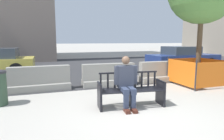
# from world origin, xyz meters

# --- Properties ---
(ground_plane) EXTENTS (200.00, 200.00, 0.00)m
(ground_plane) POSITION_xyz_m (0.00, 0.00, 0.00)
(ground_plane) COLOR #ADA89E
(street_asphalt) EXTENTS (120.00, 12.00, 0.01)m
(street_asphalt) POSITION_xyz_m (0.00, 8.70, 0.00)
(street_asphalt) COLOR #333335
(street_asphalt) RESTS_ON ground
(street_bench) EXTENTS (1.74, 0.72, 0.88)m
(street_bench) POSITION_xyz_m (0.10, 0.61, 0.40)
(street_bench) COLOR black
(street_bench) RESTS_ON ground
(seated_person) EXTENTS (0.59, 0.76, 1.31)m
(seated_person) POSITION_xyz_m (-0.04, 0.57, 0.69)
(seated_person) COLOR #383D4C
(seated_person) RESTS_ON ground
(jersey_barrier_centre) EXTENTS (2.03, 0.77, 0.84)m
(jersey_barrier_centre) POSITION_xyz_m (0.32, 3.10, 0.34)
(jersey_barrier_centre) COLOR gray
(jersey_barrier_centre) RESTS_ON ground
(jersey_barrier_left) EXTENTS (2.02, 0.74, 0.84)m
(jersey_barrier_left) POSITION_xyz_m (-2.13, 3.15, 0.34)
(jersey_barrier_left) COLOR gray
(jersey_barrier_left) RESTS_ON ground
(jersey_barrier_right) EXTENTS (2.01, 0.71, 0.84)m
(jersey_barrier_right) POSITION_xyz_m (2.67, 3.12, 0.34)
(jersey_barrier_right) COLOR #9E998E
(jersey_barrier_right) RESTS_ON ground
(construction_fence) EXTENTS (1.63, 1.63, 1.05)m
(construction_fence) POSITION_xyz_m (3.60, 2.12, 0.53)
(construction_fence) COLOR #2D2D33
(construction_fence) RESTS_ON ground
(car_sedan_mid) EXTENTS (4.50, 2.00, 1.33)m
(car_sedan_mid) POSITION_xyz_m (6.30, 6.43, 0.66)
(car_sedan_mid) COLOR navy
(car_sedan_mid) RESTS_ON ground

